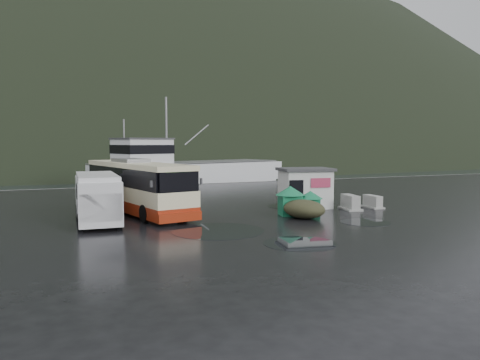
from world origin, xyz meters
name	(u,v)px	position (x,y,z in m)	size (l,w,h in m)	color
ground	(218,216)	(0.00, 0.00, 0.00)	(160.00, 160.00, 0.00)	black
harbor_water	(76,158)	(0.00, 110.00, 0.00)	(300.00, 180.00, 0.02)	black
quay_edge	(144,186)	(0.00, 20.00, 0.00)	(160.00, 0.60, 1.50)	#999993
headland	(78,151)	(10.00, 250.00, 0.00)	(780.00, 540.00, 570.00)	black
coach_bus	(137,212)	(-3.74, 3.31, 0.00)	(2.78, 10.94, 3.09)	beige
white_van	(98,223)	(-6.25, 0.48, 0.00)	(2.03, 5.88, 2.46)	silver
waste_bin_left	(290,215)	(3.79, -1.19, 0.00)	(1.16, 1.16, 1.62)	#147146
waste_bin_right	(310,215)	(4.80, -1.64, 0.00)	(0.97, 0.97, 1.35)	#147146
dome_tent	(304,218)	(3.95, -2.39, 0.00)	(1.79, 2.51, 0.99)	#373721
ticket_kiosk	(305,208)	(6.13, 1.11, 0.00)	(3.14, 2.38, 2.45)	silver
jersey_barrier_a	(350,210)	(8.18, -0.67, 0.00)	(0.88, 1.77, 0.88)	#999993
jersey_barrier_b	(372,208)	(9.95, -0.54, 0.00)	(0.77, 1.53, 0.77)	#999993
fishing_trawler	(190,179)	(6.51, 26.59, 0.00)	(25.68, 5.63, 10.27)	silver
puddles	(275,225)	(1.58, -3.63, 0.01)	(11.00, 12.77, 0.01)	black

